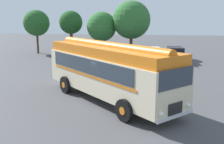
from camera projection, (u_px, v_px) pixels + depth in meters
The scene contains 9 objects.
ground_plane at pixel (115, 101), 15.35m from camera, with size 120.00×120.00×0.00m, color #474749.
vintage_bus at pixel (108, 69), 15.19m from camera, with size 8.96×8.75×3.49m.
car_near_left at pixel (123, 55), 28.42m from camera, with size 2.05×4.25×1.66m.
car_mid_left at pixel (153, 55), 28.06m from camera, with size 2.31×4.36×1.66m.
car_mid_right at pixel (175, 55), 28.42m from camera, with size 2.30×4.36×1.66m.
tree_far_left at pixel (37, 23), 35.01m from camera, with size 3.47×3.47×5.82m.
tree_left_of_centre at pixel (71, 22), 34.52m from camera, with size 3.06×3.06×5.71m.
tree_centre at pixel (102, 27), 33.59m from camera, with size 3.80×3.80×5.55m.
tree_right_of_centre at pixel (131, 20), 32.89m from camera, with size 4.76×4.76×6.89m.
Camera 1 is at (2.13, -14.51, 4.84)m, focal length 42.00 mm.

